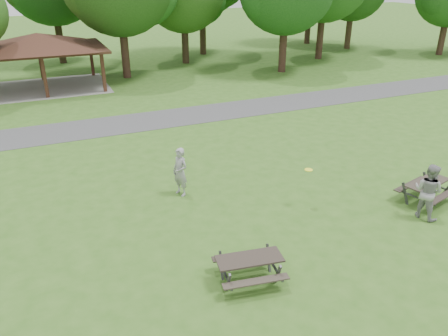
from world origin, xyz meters
TOP-DOWN VIEW (x-y plane):
  - ground at (0.00, 0.00)m, footprint 160.00×160.00m
  - asphalt_path at (0.00, 14.00)m, footprint 120.00×3.20m
  - pavilion at (-4.00, 24.00)m, footprint 8.60×7.01m
  - picnic_table_middle at (-0.18, -0.38)m, footprint 1.97×1.68m
  - picnic_table_far at (7.65, 1.04)m, footprint 2.15×1.89m
  - frisbee_in_flight at (3.51, 2.48)m, footprint 0.36×0.36m
  - frisbee_thrower at (-0.28, 5.08)m, footprint 0.67×0.79m
  - frisbee_catcher at (6.76, 0.24)m, footprint 0.98×1.12m

SIDE VIEW (x-z plane):
  - ground at x=0.00m, z-range 0.00..0.00m
  - asphalt_path at x=0.00m, z-range 0.00..0.02m
  - picnic_table_middle at x=-0.18m, z-range 0.18..0.95m
  - picnic_table_far at x=7.65m, z-range 0.19..0.99m
  - frisbee_thrower at x=-0.28m, z-range 0.00..1.84m
  - frisbee_catcher at x=6.76m, z-range 0.00..1.95m
  - frisbee_in_flight at x=3.51m, z-range 1.40..1.42m
  - pavilion at x=-4.00m, z-range 1.18..4.94m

